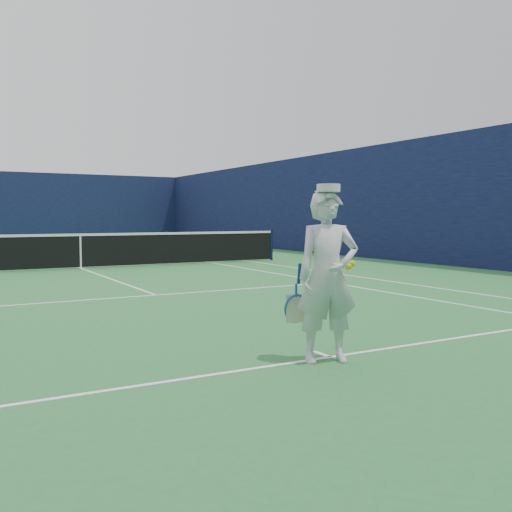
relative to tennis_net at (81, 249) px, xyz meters
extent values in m
plane|color=#296C34|center=(0.00, 0.00, -0.55)|extent=(80.00, 80.00, 0.00)
cube|color=white|center=(0.00, 11.88, -0.55)|extent=(11.03, 0.06, 0.01)
cube|color=white|center=(0.00, -11.88, -0.55)|extent=(11.03, 0.06, 0.01)
cube|color=white|center=(5.49, 0.00, -0.55)|extent=(0.06, 23.83, 0.01)
cube|color=white|center=(4.12, 0.00, -0.55)|extent=(0.06, 23.77, 0.01)
cube|color=white|center=(0.00, 6.40, -0.55)|extent=(8.23, 0.06, 0.01)
cube|color=white|center=(0.00, -6.40, -0.55)|extent=(8.23, 0.06, 0.01)
cube|color=white|center=(0.00, 0.00, -0.55)|extent=(0.06, 12.80, 0.01)
cube|color=white|center=(0.00, 11.73, -0.55)|extent=(0.06, 0.30, 0.01)
cube|color=white|center=(0.00, -11.73, -0.55)|extent=(0.06, 0.30, 0.01)
cube|color=#0E1535|center=(0.00, 18.00, 1.45)|extent=(20.12, 0.12, 4.00)
cube|color=#0F143A|center=(10.00, 0.00, 1.45)|extent=(0.12, 36.12, 4.00)
cylinder|color=#141E4C|center=(6.40, 0.00, -0.02)|extent=(0.09, 0.09, 1.07)
cube|color=black|center=(0.00, 0.00, -0.05)|extent=(12.79, 0.02, 0.92)
cube|color=white|center=(0.00, 0.00, 0.42)|extent=(12.79, 0.04, 0.07)
cube|color=white|center=(0.00, 0.00, -0.08)|extent=(0.05, 0.03, 0.94)
imported|color=silver|center=(-0.12, -11.99, 0.33)|extent=(0.75, 0.61, 1.77)
cylinder|color=white|center=(-0.12, -11.99, 1.23)|extent=(0.24, 0.24, 0.08)
cube|color=white|center=(-0.08, -11.87, 1.20)|extent=(0.20, 0.15, 0.02)
cylinder|color=navy|center=(-0.36, -11.83, 0.36)|extent=(0.06, 0.10, 0.22)
cube|color=#204CB0|center=(-0.36, -11.77, 0.18)|extent=(0.03, 0.03, 0.14)
torus|color=#204CB0|center=(-0.32, -11.71, -0.03)|extent=(0.31, 0.19, 0.29)
cube|color=beige|center=(-0.32, -11.71, -0.03)|extent=(0.21, 0.07, 0.30)
sphere|color=#D0DB18|center=(0.16, -11.98, 0.42)|extent=(0.07, 0.07, 0.07)
sphere|color=#D0DB18|center=(0.21, -11.98, 0.45)|extent=(0.07, 0.07, 0.07)
camera|label=1|loc=(-3.62, -16.70, 0.95)|focal=40.00mm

